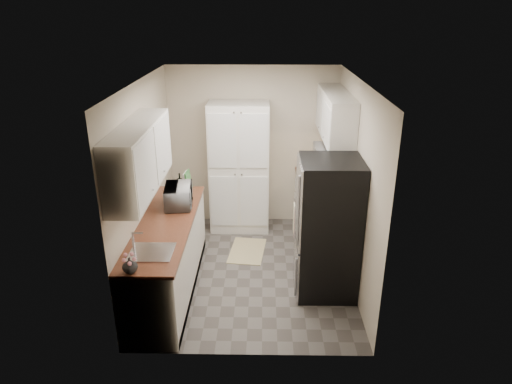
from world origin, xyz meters
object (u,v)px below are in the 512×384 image
refrigerator (328,228)px  toaster_oven (315,171)px  electric_range (321,226)px  microwave (179,196)px  pantry_cabinet (239,168)px  wine_bottle (180,184)px

refrigerator → toaster_oven: bearing=89.8°
electric_range → microwave: (-1.88, -0.34, 0.58)m
pantry_cabinet → wine_bottle: pantry_cabinet is taller
electric_range → refrigerator: size_ratio=0.66×
microwave → pantry_cabinet: bearing=-35.7°
wine_bottle → toaster_oven: size_ratio=0.76×
toaster_oven → pantry_cabinet: bearing=160.0°
refrigerator → wine_bottle: bearing=154.5°
microwave → refrigerator: bearing=-110.4°
electric_range → wine_bottle: size_ratio=4.42×
pantry_cabinet → electric_range: pantry_cabinet is taller
pantry_cabinet → microwave: pantry_cabinet is taller
refrigerator → wine_bottle: 2.13m
pantry_cabinet → toaster_oven: pantry_cabinet is taller
pantry_cabinet → electric_range: (1.17, -0.93, -0.52)m
pantry_cabinet → microwave: 1.45m
electric_range → toaster_oven: 0.94m
pantry_cabinet → wine_bottle: 1.12m
electric_range → wine_bottle: wine_bottle is taller
pantry_cabinet → refrigerator: (1.14, -1.73, -0.15)m
toaster_oven → microwave: bearing=-161.4°
refrigerator → microwave: size_ratio=3.46×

